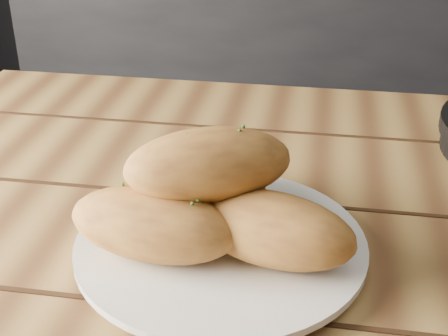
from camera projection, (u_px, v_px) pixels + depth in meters
plate at (221, 246)px, 0.64m from camera, size 0.30×0.30×0.02m
bread_rolls at (214, 199)px, 0.61m from camera, size 0.29×0.23×0.12m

